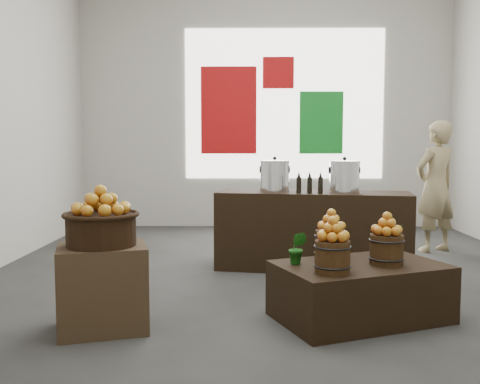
{
  "coord_description": "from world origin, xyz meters",
  "views": [
    {
      "loc": [
        -0.31,
        -5.26,
        1.33
      ],
      "look_at": [
        -0.37,
        -0.4,
        0.91
      ],
      "focal_mm": 40.0,
      "sensor_mm": 36.0,
      "label": 1
    }
  ],
  "objects_px": {
    "stock_pot_left": "(275,177)",
    "shopper": "(435,187)",
    "counter": "(313,230)",
    "crate": "(103,288)",
    "stock_pot_center": "(344,178)",
    "display_table": "(360,291)",
    "wicker_basket": "(101,230)"
  },
  "relations": [
    {
      "from": "stock_pot_left",
      "to": "shopper",
      "type": "distance_m",
      "value": 2.24
    },
    {
      "from": "counter",
      "to": "crate",
      "type": "bearing_deg",
      "value": -122.0
    },
    {
      "from": "crate",
      "to": "counter",
      "type": "height_order",
      "value": "counter"
    },
    {
      "from": "crate",
      "to": "stock_pot_center",
      "type": "relative_size",
      "value": 1.95
    },
    {
      "from": "display_table",
      "to": "stock_pot_left",
      "type": "bearing_deg",
      "value": 85.76
    },
    {
      "from": "crate",
      "to": "wicker_basket",
      "type": "distance_m",
      "value": 0.42
    },
    {
      "from": "stock_pot_left",
      "to": "stock_pot_center",
      "type": "relative_size",
      "value": 1.0
    },
    {
      "from": "crate",
      "to": "wicker_basket",
      "type": "height_order",
      "value": "wicker_basket"
    },
    {
      "from": "shopper",
      "to": "counter",
      "type": "bearing_deg",
      "value": 3.37
    },
    {
      "from": "stock_pot_center",
      "to": "crate",
      "type": "bearing_deg",
      "value": -137.66
    },
    {
      "from": "wicker_basket",
      "to": "display_table",
      "type": "distance_m",
      "value": 1.99
    },
    {
      "from": "display_table",
      "to": "stock_pot_center",
      "type": "distance_m",
      "value": 1.82
    },
    {
      "from": "wicker_basket",
      "to": "stock_pot_left",
      "type": "height_order",
      "value": "stock_pot_left"
    },
    {
      "from": "display_table",
      "to": "stock_pot_center",
      "type": "relative_size",
      "value": 3.94
    },
    {
      "from": "wicker_basket",
      "to": "stock_pot_center",
      "type": "distance_m",
      "value": 2.82
    },
    {
      "from": "crate",
      "to": "shopper",
      "type": "xyz_separation_m",
      "value": [
        3.4,
        2.9,
        0.51
      ]
    },
    {
      "from": "wicker_basket",
      "to": "stock_pot_center",
      "type": "xyz_separation_m",
      "value": [
        2.07,
        1.89,
        0.27
      ]
    },
    {
      "from": "wicker_basket",
      "to": "counter",
      "type": "bearing_deg",
      "value": 47.97
    },
    {
      "from": "display_table",
      "to": "counter",
      "type": "xyz_separation_m",
      "value": [
        -0.15,
        1.69,
        0.2
      ]
    },
    {
      "from": "display_table",
      "to": "stock_pot_left",
      "type": "xyz_separation_m",
      "value": [
        -0.57,
        1.77,
        0.78
      ]
    },
    {
      "from": "counter",
      "to": "stock_pot_left",
      "type": "relative_size",
      "value": 6.47
    },
    {
      "from": "display_table",
      "to": "shopper",
      "type": "distance_m",
      "value": 3.1
    },
    {
      "from": "stock_pot_left",
      "to": "stock_pot_center",
      "type": "bearing_deg",
      "value": -10.03
    },
    {
      "from": "counter",
      "to": "shopper",
      "type": "distance_m",
      "value": 1.94
    },
    {
      "from": "crate",
      "to": "wicker_basket",
      "type": "relative_size",
      "value": 1.25
    },
    {
      "from": "display_table",
      "to": "counter",
      "type": "height_order",
      "value": "counter"
    },
    {
      "from": "crate",
      "to": "stock_pot_center",
      "type": "distance_m",
      "value": 2.89
    },
    {
      "from": "wicker_basket",
      "to": "stock_pot_center",
      "type": "relative_size",
      "value": 1.56
    },
    {
      "from": "crate",
      "to": "shopper",
      "type": "distance_m",
      "value": 4.5
    },
    {
      "from": "stock_pot_center",
      "to": "wicker_basket",
      "type": "bearing_deg",
      "value": -137.66
    },
    {
      "from": "wicker_basket",
      "to": "stock_pot_center",
      "type": "height_order",
      "value": "stock_pot_center"
    },
    {
      "from": "stock_pot_left",
      "to": "shopper",
      "type": "xyz_separation_m",
      "value": [
        2.05,
        0.89,
        -0.17
      ]
    }
  ]
}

